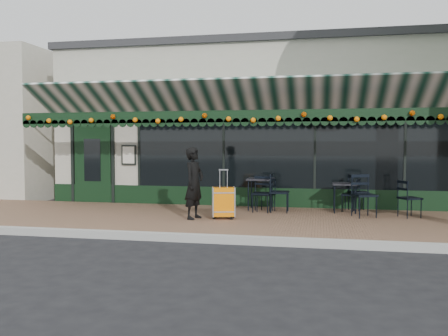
% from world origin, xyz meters
% --- Properties ---
extents(ground, '(80.00, 80.00, 0.00)m').
position_xyz_m(ground, '(0.00, 0.00, 0.00)').
color(ground, black).
rests_on(ground, ground).
extents(sidewalk, '(18.00, 4.00, 0.15)m').
position_xyz_m(sidewalk, '(0.00, 2.00, 0.07)').
color(sidewalk, brown).
rests_on(sidewalk, ground).
extents(curb, '(18.00, 0.16, 0.15)m').
position_xyz_m(curb, '(0.00, -0.08, 0.07)').
color(curb, '#9E9E99').
rests_on(curb, ground).
extents(restaurant_building, '(12.00, 9.60, 4.50)m').
position_xyz_m(restaurant_building, '(0.00, 7.84, 2.27)').
color(restaurant_building, '#A8A592').
rests_on(restaurant_building, ground).
extents(woman, '(0.53, 0.66, 1.59)m').
position_xyz_m(woman, '(-1.20, 1.64, 0.94)').
color(woman, black).
rests_on(woman, sidewalk).
extents(suitcase, '(0.53, 0.38, 1.09)m').
position_xyz_m(suitcase, '(-0.56, 1.76, 0.52)').
color(suitcase, orange).
rests_on(suitcase, sidewalk).
extents(cafe_table_a, '(0.58, 0.58, 0.71)m').
position_xyz_m(cafe_table_a, '(2.12, 3.33, 0.79)').
color(cafe_table_a, black).
rests_on(cafe_table_a, sidewalk).
extents(cafe_table_b, '(0.65, 0.65, 0.80)m').
position_xyz_m(cafe_table_b, '(0.07, 3.37, 0.86)').
color(cafe_table_b, black).
rests_on(cafe_table_b, sidewalk).
extents(chair_a_left, '(0.50, 0.50, 0.82)m').
position_xyz_m(chair_a_left, '(2.28, 3.48, 0.56)').
color(chair_a_left, black).
rests_on(chair_a_left, sidewalk).
extents(chair_a_right, '(0.53, 0.53, 0.91)m').
position_xyz_m(chair_a_right, '(2.47, 3.60, 0.61)').
color(chair_a_right, black).
rests_on(chair_a_right, sidewalk).
extents(chair_a_front, '(0.63, 0.63, 0.98)m').
position_xyz_m(chair_a_front, '(2.52, 2.63, 0.64)').
color(chair_a_front, black).
rests_on(chair_a_front, sidewalk).
extents(chair_a_extra, '(0.57, 0.57, 0.85)m').
position_xyz_m(chair_a_extra, '(3.52, 2.80, 0.58)').
color(chair_a_extra, black).
rests_on(chair_a_extra, sidewalk).
extents(chair_b_left, '(0.49, 0.49, 0.83)m').
position_xyz_m(chair_b_left, '(0.24, 3.07, 0.57)').
color(chair_b_left, black).
rests_on(chair_b_left, sidewalk).
extents(chair_b_right, '(0.47, 0.47, 0.95)m').
position_xyz_m(chair_b_right, '(0.57, 3.05, 0.62)').
color(chair_b_right, black).
rests_on(chair_b_right, sidewalk).
extents(chair_b_front, '(0.46, 0.46, 0.88)m').
position_xyz_m(chair_b_front, '(0.14, 2.98, 0.59)').
color(chair_b_front, black).
rests_on(chair_b_front, sidewalk).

